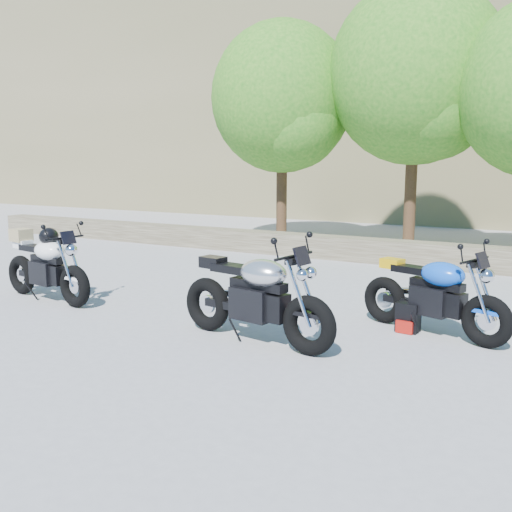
% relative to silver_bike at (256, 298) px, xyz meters
% --- Properties ---
extents(ground, '(90.00, 90.00, 0.00)m').
position_rel_silver_bike_xyz_m(ground, '(-1.09, 0.59, -0.55)').
color(ground, gray).
rests_on(ground, ground).
extents(stone_wall, '(22.00, 0.55, 0.50)m').
position_rel_silver_bike_xyz_m(stone_wall, '(-1.09, 6.09, -0.30)').
color(stone_wall, '#4E4434').
rests_on(stone_wall, ground).
extents(tree_decid_left, '(3.67, 3.67, 5.62)m').
position_rel_silver_bike_xyz_m(tree_decid_left, '(-3.48, 7.72, 3.09)').
color(tree_decid_left, '#382314').
rests_on(tree_decid_left, ground).
extents(tree_decid_mid, '(4.08, 4.08, 6.24)m').
position_rel_silver_bike_xyz_m(tree_decid_mid, '(-0.18, 8.12, 3.49)').
color(tree_decid_mid, '#382314').
rests_on(tree_decid_mid, ground).
extents(silver_bike, '(2.24, 0.71, 1.13)m').
position_rel_silver_bike_xyz_m(silver_bike, '(0.00, 0.00, 0.00)').
color(silver_bike, black).
rests_on(silver_bike, ground).
extents(white_bike, '(2.08, 0.66, 1.15)m').
position_rel_silver_bike_xyz_m(white_bike, '(-3.88, 0.23, 0.02)').
color(white_bike, black).
rests_on(white_bike, ground).
extents(blue_bike, '(2.00, 0.87, 1.03)m').
position_rel_silver_bike_xyz_m(blue_bike, '(1.79, 1.35, -0.05)').
color(blue_bike, black).
rests_on(blue_bike, ground).
extents(backpack, '(0.30, 0.27, 0.38)m').
position_rel_silver_bike_xyz_m(backpack, '(1.49, 1.32, -0.36)').
color(backpack, black).
rests_on(backpack, ground).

